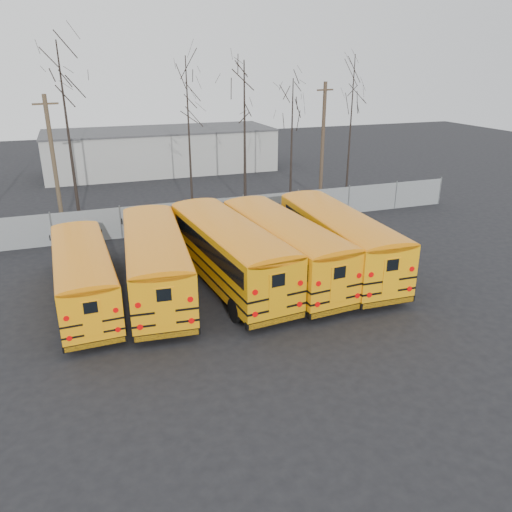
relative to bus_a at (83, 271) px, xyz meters
name	(u,v)px	position (x,y,z in m)	size (l,w,h in m)	color
ground	(244,312)	(6.47, -3.17, -1.66)	(120.00, 120.00, 0.00)	black
fence	(185,217)	(6.47, 8.83, -0.66)	(40.00, 0.04, 2.00)	gray
distant_building	(161,151)	(8.47, 28.83, 0.34)	(22.00, 8.00, 4.00)	#A0A09B
bus_a	(83,271)	(0.00, 0.00, 0.00)	(2.68, 10.19, 2.83)	black
bus_b	(155,256)	(3.23, 0.18, 0.20)	(3.58, 11.49, 3.17)	black
bus_c	(227,247)	(6.70, -0.01, 0.28)	(3.87, 11.99, 3.30)	black
bus_d	(282,242)	(9.50, -0.15, 0.24)	(3.60, 11.72, 3.23)	black
bus_e	(337,235)	(12.57, -0.16, 0.25)	(3.02, 11.72, 3.26)	black
utility_pole_left	(54,163)	(-1.00, 11.89, 2.72)	(1.50, 0.44, 8.53)	#4C3E2B
utility_pole_right	(323,141)	(18.61, 13.57, 2.94)	(1.56, 0.56, 8.95)	#443426
tree_2	(69,135)	(0.06, 13.87, 4.14)	(0.26, 0.26, 11.59)	black
tree_3	(189,140)	(7.72, 12.05, 3.70)	(0.26, 0.26, 10.70)	black
tree_4	(245,136)	(12.16, 13.46, 3.57)	(0.26, 0.26, 10.45)	black
tree_5	(292,141)	(16.12, 13.92, 2.95)	(0.26, 0.26, 9.21)	black
tree_6	(350,127)	(21.40, 14.26, 3.78)	(0.26, 0.26, 10.87)	black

